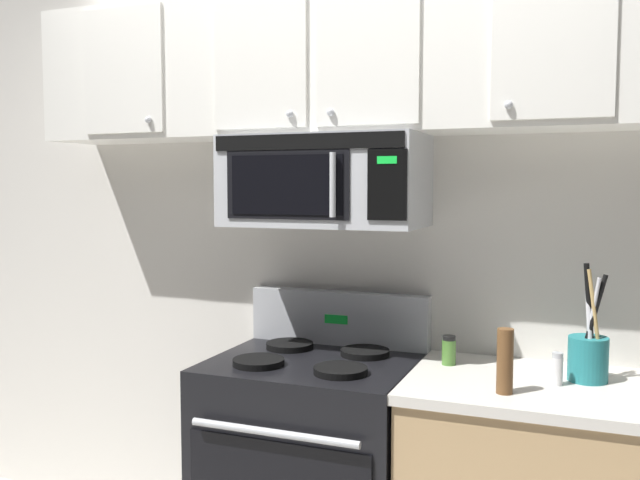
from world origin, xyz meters
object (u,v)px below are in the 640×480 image
over_range_microwave (325,181)px  salt_shaker (557,369)px  stove_range (314,471)px  spice_jar (449,350)px  utensil_crock_teal (588,354)px  pepper_mill (505,361)px

over_range_microwave → salt_shaker: 1.08m
salt_shaker → stove_range: bearing=179.4°
stove_range → spice_jar: stove_range is taller
utensil_crock_teal → salt_shaker: bearing=-136.3°
stove_range → utensil_crock_teal: size_ratio=2.81×
over_range_microwave → utensil_crock_teal: (0.97, -0.04, -0.58)m
over_range_microwave → salt_shaker: size_ratio=6.98×
utensil_crock_teal → over_range_microwave: bearing=177.8°
utensil_crock_teal → pepper_mill: (-0.24, -0.25, 0.01)m
stove_range → salt_shaker: stove_range is taller
pepper_mill → spice_jar: pepper_mill is taller
stove_range → spice_jar: (0.49, 0.12, 0.49)m
stove_range → utensil_crock_teal: (0.97, 0.08, 0.52)m
utensil_crock_teal → spice_jar: bearing=175.3°
stove_range → salt_shaker: 1.00m
stove_range → over_range_microwave: bearing=90.1°
stove_range → utensil_crock_teal: bearing=4.7°
salt_shaker → pepper_mill: (-0.15, -0.16, 0.05)m
over_range_microwave → pepper_mill: size_ratio=3.66×
over_range_microwave → salt_shaker: over_range_microwave is taller
salt_shaker → pepper_mill: 0.22m
over_range_microwave → spice_jar: (0.49, 0.00, -0.62)m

